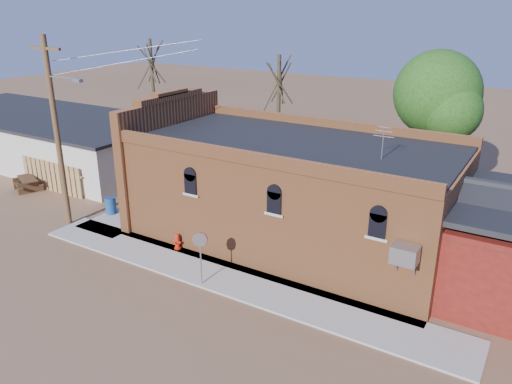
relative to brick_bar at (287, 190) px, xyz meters
The scene contains 14 objects.
ground 6.19m from the brick_bar, 106.65° to the right, with size 120.00×120.00×0.00m, color brown.
sidewalk_south 5.14m from the brick_bar, 91.78° to the right, with size 19.00×2.20×0.08m, color #9E9991.
sidewalk_west 8.28m from the brick_bar, behind, with size 2.60×10.00×0.08m, color #9E9991.
brick_bar is the anchor object (origin of this frame).
storage_building 20.81m from the brick_bar, behind, with size 20.40×8.40×3.17m.
wood_fence 14.61m from the brick_bar, behind, with size 5.20×0.10×1.80m, color #A8874B, non-canonical shape.
utility_pole 10.96m from the brick_bar, 156.31° to the right, with size 3.12×0.26×9.00m.
tree_bare_near 9.54m from the brick_bar, 121.74° to the left, with size 2.80×2.80×7.65m.
tree_bare_far 18.25m from the brick_bar, 151.47° to the left, with size 2.80×2.80×8.16m.
tree_leafy 9.80m from the brick_bar, 61.44° to the left, with size 4.40×4.40×8.15m.
fire_hydrant 5.38m from the brick_bar, 132.68° to the right, with size 0.39×0.36×0.71m.
stop_sign 5.57m from the brick_bar, 97.27° to the right, with size 0.51×0.38×2.17m.
trash_barrel 9.43m from the brick_bar, 165.08° to the right, with size 0.56×0.56×0.86m, color navy.
picnic_table 16.14m from the brick_bar, behind, with size 2.17×1.93×0.74m.
Camera 1 is at (11.54, -13.22, 10.12)m, focal length 35.00 mm.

